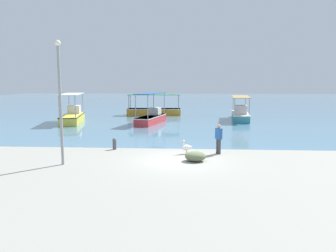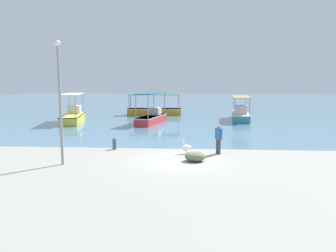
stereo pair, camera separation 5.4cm
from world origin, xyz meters
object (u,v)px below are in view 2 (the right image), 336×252
fishing_boat_near_left (152,117)px  fisherman_standing (218,138)px  pelican (186,147)px  net_pile (195,156)px  fishing_boat_outer (241,114)px  fishing_boat_center (73,116)px  fishing_boat_far_right (154,110)px  mooring_bollard (114,143)px  lamp_post (60,96)px

fishing_boat_near_left → fisherman_standing: bearing=-68.2°
pelican → net_pile: pelican is taller
fishing_boat_outer → net_pile: size_ratio=6.38×
fishing_boat_outer → fishing_boat_center: size_ratio=1.12×
fishing_boat_outer → fisherman_standing: 17.09m
fishing_boat_far_right → mooring_bollard: (-0.22, -20.43, -0.18)m
pelican → lamp_post: lamp_post is taller
mooring_bollard → fishing_boat_center: bearing=119.4°
fishing_boat_near_left → fisherman_standing: 14.33m
net_pile → fishing_boat_far_right: bearing=101.3°
fishing_boat_center → lamp_post: lamp_post is taller
lamp_post → mooring_bollard: size_ratio=8.70×
fisherman_standing → net_pile: bearing=-126.6°
fishing_boat_center → net_pile: fishing_boat_center is taller
fisherman_standing → net_pile: (-1.33, -1.80, -0.65)m
mooring_bollard → net_pile: size_ratio=0.63×
fishing_boat_center → mooring_bollard: (7.09, -12.57, -0.29)m
fishing_boat_center → fishing_boat_far_right: bearing=47.1°
net_pile → fishing_boat_near_left: bearing=104.8°
fishing_boat_far_right → lamp_post: lamp_post is taller
fisherman_standing → fishing_boat_center: bearing=134.6°
fishing_boat_center → pelican: bearing=-49.8°
lamp_post → net_pile: bearing=9.5°
pelican → mooring_bollard: pelican is taller
pelican → lamp_post: (-6.06, -2.79, 2.99)m
fisherman_standing → fishing_boat_near_left: bearing=111.8°
lamp_post → net_pile: size_ratio=5.50×
pelican → net_pile: size_ratio=0.73×
mooring_bollard → net_pile: bearing=-28.7°
fishing_boat_far_right → fishing_boat_near_left: bearing=-85.7°
lamp_post → fisherman_standing: lamp_post is taller
fisherman_standing → net_pile: size_ratio=1.55×
fishing_boat_outer → fisherman_standing: (-3.77, -16.67, 0.29)m
lamp_post → mooring_bollard: lamp_post is taller
fishing_boat_near_left → fishing_boat_center: bearing=179.2°
mooring_bollard → net_pile: 5.49m
mooring_bollard → fishing_boat_far_right: bearing=89.4°
fishing_boat_center → lamp_post: size_ratio=1.04×
fishing_boat_near_left → fishing_boat_outer: size_ratio=0.82×
fishing_boat_center → pelican: (11.42, -13.51, -0.28)m
fishing_boat_far_right → fishing_boat_center: bearing=-132.9°
fishing_boat_far_right → pelican: size_ratio=8.21×
fisherman_standing → mooring_bollard: bearing=172.2°
fishing_boat_near_left → pelican: size_ratio=7.09×
fishing_boat_outer → fishing_boat_far_right: bearing=154.6°
fishing_boat_outer → fishing_boat_center: fishing_boat_center is taller
pelican → net_pile: (0.48, -1.70, -0.12)m
pelican → lamp_post: bearing=-155.3°
fishing_boat_near_left → fishing_boat_far_right: (-0.60, 7.97, -0.07)m
fishing_boat_center → net_pile: 19.31m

